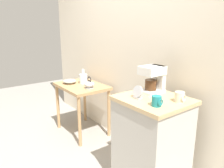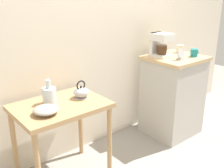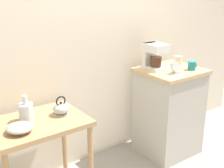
{
  "view_description": "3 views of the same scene",
  "coord_description": "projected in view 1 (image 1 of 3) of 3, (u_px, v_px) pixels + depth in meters",
  "views": [
    {
      "loc": [
        2.0,
        -1.46,
        1.57
      ],
      "look_at": [
        0.13,
        -0.06,
        0.94
      ],
      "focal_mm": 35.41,
      "sensor_mm": 36.0,
      "label": 1
    },
    {
      "loc": [
        -1.7,
        -1.85,
        1.65
      ],
      "look_at": [
        -0.23,
        -0.08,
        0.83
      ],
      "focal_mm": 43.36,
      "sensor_mm": 36.0,
      "label": 2
    },
    {
      "loc": [
        -1.53,
        -2.1,
        1.8
      ],
      "look_at": [
        -0.06,
        -0.08,
        0.95
      ],
      "focal_mm": 49.22,
      "sensor_mm": 36.0,
      "label": 3
    }
  ],
  "objects": [
    {
      "name": "mug_dark_teal",
      "position": [
        157.0,
        101.0,
        1.77
      ],
      "size": [
        0.09,
        0.08,
        0.09
      ],
      "color": "teal",
      "rests_on": "kitchen_counter"
    },
    {
      "name": "table_clock",
      "position": [
        138.0,
        93.0,
        1.95
      ],
      "size": [
        0.11,
        0.05,
        0.12
      ],
      "color": "#B2B5BA",
      "rests_on": "kitchen_counter"
    },
    {
      "name": "teakettle",
      "position": [
        90.0,
        84.0,
        2.99
      ],
      "size": [
        0.17,
        0.14,
        0.16
      ],
      "color": "#B2B5BA",
      "rests_on": "wooden_table"
    },
    {
      "name": "back_wall",
      "position": [
        142.0,
        40.0,
        2.6
      ],
      "size": [
        4.4,
        0.1,
        2.8
      ],
      "primitive_type": "cube",
      "color": "beige",
      "rests_on": "ground_plane"
    },
    {
      "name": "ground_plane",
      "position": [
        110.0,
        153.0,
        2.8
      ],
      "size": [
        8.0,
        8.0,
        0.0
      ],
      "primitive_type": "plane",
      "color": "gray"
    },
    {
      "name": "glass_carafe_vase",
      "position": [
        83.0,
        78.0,
        3.24
      ],
      "size": [
        0.12,
        0.12,
        0.21
      ],
      "color": "silver",
      "rests_on": "wooden_table"
    },
    {
      "name": "mug_small_cream",
      "position": [
        180.0,
        97.0,
        1.86
      ],
      "size": [
        0.09,
        0.08,
        0.09
      ],
      "color": "beige",
      "rests_on": "kitchen_counter"
    },
    {
      "name": "bowl_stoneware",
      "position": [
        70.0,
        81.0,
        3.24
      ],
      "size": [
        0.2,
        0.2,
        0.06
      ],
      "color": "#9E998C",
      "rests_on": "wooden_table"
    },
    {
      "name": "coffee_maker",
      "position": [
        153.0,
        78.0,
        2.11
      ],
      "size": [
        0.18,
        0.22,
        0.26
      ],
      "color": "white",
      "rests_on": "kitchen_counter"
    },
    {
      "name": "wooden_table",
      "position": [
        82.0,
        92.0,
        3.2
      ],
      "size": [
        0.76,
        0.55,
        0.74
      ],
      "color": "tan",
      "rests_on": "ground_plane"
    },
    {
      "name": "kitchen_counter",
      "position": [
        151.0,
        144.0,
        2.1
      ],
      "size": [
        0.61,
        0.56,
        0.94
      ],
      "color": "#BCB7AD",
      "rests_on": "ground_plane"
    }
  ]
}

